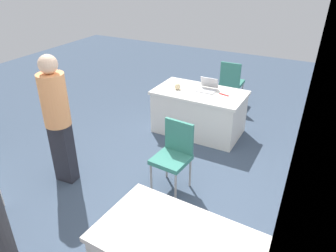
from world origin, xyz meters
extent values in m
plane|color=#3D4C60|center=(0.00, 0.00, 0.00)|extent=(14.40, 14.40, 0.00)
cube|color=silver|center=(0.36, -1.63, 0.75)|extent=(1.55, 0.89, 0.05)
cube|color=silver|center=(0.36, -1.63, 0.36)|extent=(1.49, 0.86, 0.73)
cube|color=silver|center=(-0.88, 1.45, 0.75)|extent=(1.73, 0.92, 0.05)
cylinder|color=#9E9993|center=(0.44, -3.34, 0.22)|extent=(0.03, 0.03, 0.43)
cylinder|color=#9E9993|center=(0.06, -3.34, 0.22)|extent=(0.03, 0.03, 0.43)
cylinder|color=#9E9993|center=(0.43, -2.96, 0.22)|extent=(0.03, 0.03, 0.43)
cylinder|color=#9E9993|center=(0.05, -2.96, 0.22)|extent=(0.03, 0.03, 0.43)
cube|color=#387F70|center=(0.24, -3.15, 0.46)|extent=(0.45, 0.45, 0.06)
cube|color=#387F70|center=(0.24, -2.95, 0.72)|extent=(0.42, 0.05, 0.45)
cylinder|color=#9E9993|center=(-0.13, 0.25, 0.22)|extent=(0.03, 0.03, 0.44)
cylinder|color=#9E9993|center=(0.25, 0.22, 0.22)|extent=(0.03, 0.03, 0.44)
cylinder|color=#9E9993|center=(-0.16, -0.13, 0.22)|extent=(0.03, 0.03, 0.44)
cylinder|color=#9E9993|center=(0.22, -0.16, 0.22)|extent=(0.03, 0.03, 0.44)
cube|color=#387F70|center=(0.05, 0.05, 0.47)|extent=(0.48, 0.48, 0.06)
cube|color=#387F70|center=(0.03, -0.15, 0.73)|extent=(0.42, 0.08, 0.45)
cube|color=#26262D|center=(1.46, 0.54, 0.44)|extent=(0.29, 0.20, 0.88)
cylinder|color=#F49E60|center=(1.46, 0.54, 1.22)|extent=(0.37, 0.37, 0.69)
sphere|color=beige|center=(1.46, 0.54, 1.69)|extent=(0.24, 0.24, 0.24)
cube|color=silver|center=(0.27, -1.69, 0.79)|extent=(0.32, 0.23, 0.02)
cube|color=#B7B7BC|center=(0.27, -1.84, 0.89)|extent=(0.32, 0.08, 0.19)
sphere|color=beige|center=(0.74, -1.54, 0.83)|extent=(0.11, 0.11, 0.11)
cube|color=red|center=(-0.06, -1.68, 0.78)|extent=(0.18, 0.08, 0.01)
camera|label=1|loc=(-1.56, 3.18, 2.83)|focal=34.45mm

